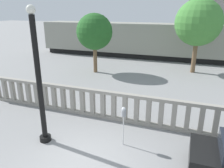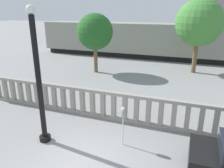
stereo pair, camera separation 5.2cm
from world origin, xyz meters
TOP-DOWN VIEW (x-y plane):
  - ground_plane at (0.00, 0.00)m, footprint 160.00×160.00m
  - balustrade at (-0.00, 3.34)m, footprint 15.03×0.24m
  - lamppost at (-1.94, 0.76)m, footprint 0.44×0.44m
  - parking_meter at (1.02, 1.57)m, footprint 0.19×0.19m
  - train_near at (1.13, 17.85)m, footprint 28.46×3.03m
  - tree_left at (3.31, 13.30)m, footprint 3.59×3.59m
  - tree_right at (-4.23, 10.58)m, footprint 2.83×2.83m

SIDE VIEW (x-z plane):
  - ground_plane at x=0.00m, z-range 0.00..0.00m
  - balustrade at x=0.00m, z-range 0.00..1.38m
  - parking_meter at x=1.02m, z-range 0.49..2.05m
  - train_near at x=1.13m, z-range -0.22..3.95m
  - lamppost at x=-1.94m, z-range -0.14..4.93m
  - tree_right at x=-4.23m, z-range 0.91..5.59m
  - tree_left at x=3.31m, z-range 1.07..6.83m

